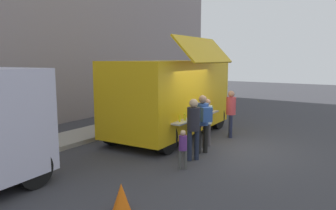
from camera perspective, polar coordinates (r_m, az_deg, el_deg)
ground_plane at (r=10.56m, az=9.33°, el=-7.67°), size 60.00×60.00×0.00m
curb_strip at (r=11.01m, az=-22.88°, el=-7.15°), size 28.00×1.60×0.15m
food_truck_main at (r=11.82m, az=0.55°, el=1.75°), size 5.57×3.36×3.59m
traffic_cone_orange at (r=6.37m, az=-8.33°, el=-15.96°), size 0.36×0.36×0.55m
trash_bin at (r=16.22m, az=0.32°, el=-0.18°), size 0.60×0.60×0.99m
customer_front_ordering at (r=10.46m, az=6.92°, el=-2.43°), size 0.52×0.33×1.60m
customer_mid_with_backpack at (r=9.71m, az=6.27°, el=-2.35°), size 0.53×0.57×1.79m
customer_rear_waiting at (r=9.04m, az=4.54°, el=-3.38°), size 0.36×0.36×1.77m
customer_extra_browsing at (r=11.93m, az=11.17°, el=-0.80°), size 0.35×0.35×1.72m
child_near_queue at (r=8.38m, az=2.68°, el=-7.32°), size 0.21×0.21×1.05m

